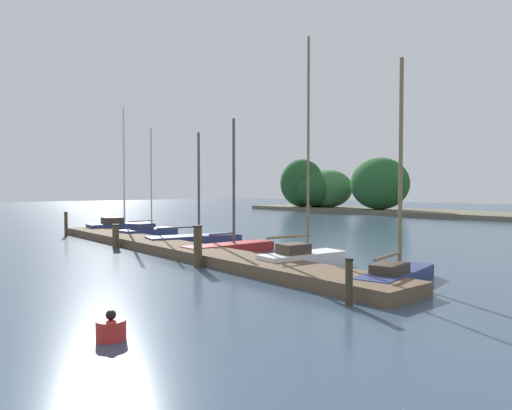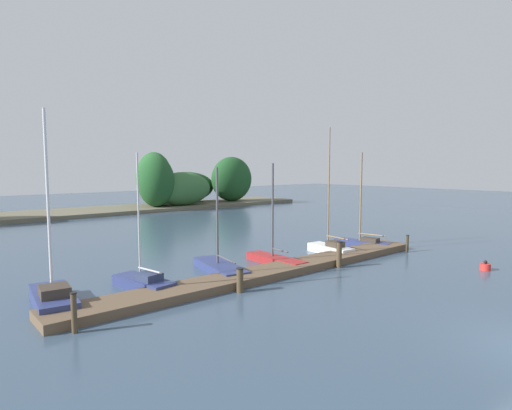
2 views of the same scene
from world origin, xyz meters
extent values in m
cube|color=brown|center=(0.00, 11.03, 0.17)|extent=(20.75, 1.80, 0.35)
cube|color=#66604C|center=(0.00, 42.91, 0.20)|extent=(58.28, 8.00, 0.40)
ellipsoid|color=#386B38|center=(12.51, 41.11, 2.41)|extent=(7.72, 3.04, 4.01)
ellipsoid|color=#1E4C23|center=(9.14, 41.28, 3.36)|extent=(4.16, 4.60, 5.92)
ellipsoid|color=#1E4C23|center=(15.45, 44.89, 2.38)|extent=(8.09, 3.25, 3.96)
ellipsoid|color=#235628|center=(10.09, 43.60, 3.61)|extent=(4.08, 5.36, 6.43)
ellipsoid|color=#1E4C23|center=(20.77, 42.17, 3.39)|extent=(6.01, 4.19, 5.97)
cube|color=navy|center=(-9.40, 12.80, 0.27)|extent=(1.70, 3.65, 0.55)
cube|color=navy|center=(-9.20, 14.37, 0.25)|extent=(0.81, 0.96, 0.47)
cube|color=#3D3328|center=(-9.45, 12.37, 0.73)|extent=(1.08, 1.16, 0.36)
cylinder|color=silver|center=(-9.36, 13.06, 3.88)|extent=(0.10, 0.10, 6.66)
cube|color=navy|center=(-5.88, 12.80, 0.23)|extent=(1.61, 3.22, 0.46)
cube|color=navy|center=(-6.13, 14.16, 0.21)|extent=(0.71, 0.86, 0.39)
cube|color=#2D3856|center=(-5.81, 12.42, 0.61)|extent=(0.95, 1.05, 0.30)
cylinder|color=#B7B7BC|center=(-5.92, 13.02, 3.08)|extent=(0.07, 0.07, 5.24)
cylinder|color=#B7B7BC|center=(-5.80, 12.37, 0.88)|extent=(0.35, 1.47, 0.08)
cube|color=navy|center=(-1.84, 12.97, 0.21)|extent=(2.00, 4.24, 0.43)
cube|color=navy|center=(-1.48, 14.77, 0.19)|extent=(0.86, 1.13, 0.36)
cylinder|color=#4C4C51|center=(-1.78, 13.27, 2.76)|extent=(0.11, 0.11, 4.66)
cylinder|color=#4C4C51|center=(-1.96, 12.36, 0.80)|extent=(0.47, 2.04, 0.07)
cube|color=maroon|center=(1.44, 12.54, 0.19)|extent=(0.98, 3.81, 0.39)
cube|color=maroon|center=(1.46, 14.25, 0.17)|extent=(0.53, 0.95, 0.33)
cylinder|color=#4C4C51|center=(1.45, 12.83, 2.84)|extent=(0.11, 0.11, 4.91)
cylinder|color=#4C4C51|center=(1.44, 12.27, 0.78)|extent=(0.09, 1.23, 0.08)
cube|color=white|center=(5.66, 12.38, 0.24)|extent=(1.29, 3.06, 0.49)
cube|color=white|center=(5.80, 13.71, 0.22)|extent=(0.61, 0.80, 0.41)
cube|color=#3D3328|center=(5.62, 12.01, 0.65)|extent=(0.82, 0.97, 0.32)
cylinder|color=#7F6647|center=(5.68, 12.60, 3.93)|extent=(0.08, 0.08, 6.88)
cylinder|color=#7F6647|center=(5.60, 11.85, 1.04)|extent=(0.26, 1.69, 0.08)
cube|color=navy|center=(9.02, 12.47, 0.18)|extent=(1.65, 3.54, 0.37)
cube|color=navy|center=(8.69, 13.97, 0.17)|extent=(0.69, 0.95, 0.31)
cube|color=#3D3328|center=(9.11, 12.05, 0.49)|extent=(0.91, 1.15, 0.24)
cylinder|color=#7F6647|center=(8.96, 12.72, 3.19)|extent=(0.11, 0.11, 5.64)
cylinder|color=#7F6647|center=(9.13, 11.95, 0.82)|extent=(0.45, 1.73, 0.09)
cylinder|color=#4C3D28|center=(-9.56, 9.83, 0.62)|extent=(0.18, 0.18, 1.25)
cylinder|color=black|center=(-9.56, 9.83, 1.27)|extent=(0.20, 0.20, 0.04)
cylinder|color=#4C3D28|center=(-3.05, 9.86, 0.49)|extent=(0.28, 0.28, 0.97)
cylinder|color=black|center=(-3.05, 9.86, 0.99)|extent=(0.32, 0.32, 0.04)
cylinder|color=#4C3D28|center=(3.36, 9.91, 0.66)|extent=(0.27, 0.27, 1.31)
cylinder|color=black|center=(3.36, 9.91, 1.33)|extent=(0.31, 0.31, 0.04)
cylinder|color=#3D3323|center=(9.61, 9.77, 0.49)|extent=(0.16, 0.16, 0.99)
cylinder|color=black|center=(9.61, 9.77, 1.01)|extent=(0.19, 0.19, 0.04)
cylinder|color=red|center=(8.48, 4.90, 0.17)|extent=(0.49, 0.49, 0.33)
sphere|color=black|center=(8.48, 4.90, 0.42)|extent=(0.17, 0.17, 0.17)
camera|label=1|loc=(15.89, 1.87, 2.54)|focal=32.20mm
camera|label=2|loc=(-13.38, -3.39, 5.15)|focal=29.51mm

